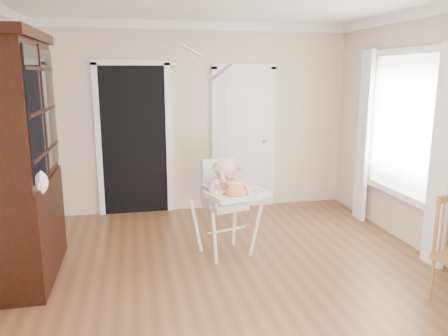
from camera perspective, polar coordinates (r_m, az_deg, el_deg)
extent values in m
plane|color=brown|center=(4.36, 1.52, -14.88)|extent=(5.00, 5.00, 0.00)
plane|color=beige|center=(6.37, -3.60, 6.44)|extent=(4.50, 0.00, 4.50)
cube|color=black|center=(6.33, -11.65, 3.44)|extent=(0.90, 0.03, 2.10)
cube|color=white|center=(6.34, -16.08, 3.23)|extent=(0.08, 0.05, 2.18)
cube|color=white|center=(6.34, -7.22, 3.61)|extent=(0.08, 0.05, 2.18)
cube|color=white|center=(6.26, -12.09, 13.35)|extent=(1.06, 0.05, 0.08)
cube|color=white|center=(6.52, 2.57, 3.71)|extent=(0.80, 0.05, 2.05)
cube|color=white|center=(6.43, -1.24, 3.60)|extent=(0.08, 0.05, 2.13)
cube|color=white|center=(6.65, 6.25, 3.81)|extent=(0.08, 0.05, 2.13)
sphere|color=gold|center=(6.58, 5.35, 3.52)|extent=(0.06, 0.06, 0.06)
cube|color=white|center=(5.57, 22.58, 5.25)|extent=(0.02, 1.20, 1.60)
cube|color=white|center=(5.54, 23.13, 13.90)|extent=(0.06, 1.36, 0.08)
cube|color=white|center=(4.94, 26.61, 1.18)|extent=(0.08, 0.28, 2.30)
cube|color=white|center=(6.22, 17.78, 3.89)|extent=(0.08, 0.28, 2.30)
cylinder|color=white|center=(4.62, -1.21, -9.33)|extent=(0.10, 0.16, 0.63)
cylinder|color=white|center=(4.86, 4.12, -8.27)|extent=(0.15, 0.11, 0.63)
cylinder|color=white|center=(5.01, -3.66, -7.62)|extent=(0.15, 0.11, 0.63)
cylinder|color=white|center=(5.23, 1.38, -6.74)|extent=(0.10, 0.16, 0.63)
cylinder|color=white|center=(4.88, 0.47, -8.08)|extent=(0.47, 0.16, 0.03)
cube|color=silver|center=(4.83, 0.17, -4.74)|extent=(0.49, 0.48, 0.08)
cube|color=silver|center=(4.71, -1.96, -3.61)|extent=(0.14, 0.35, 0.19)
cube|color=silver|center=(4.89, 2.22, -3.01)|extent=(0.14, 0.35, 0.19)
cube|color=silver|center=(4.92, -0.83, -1.41)|extent=(0.40, 0.18, 0.46)
cube|color=white|center=(4.57, 1.69, -3.60)|extent=(0.68, 0.57, 0.03)
cube|color=white|center=(4.40, 3.03, -3.96)|extent=(0.57, 0.20, 0.04)
ellipsoid|color=beige|center=(4.81, -0.01, -2.81)|extent=(0.29, 0.25, 0.30)
sphere|color=beige|center=(4.76, -0.01, 0.02)|extent=(0.26, 0.26, 0.21)
sphere|color=red|center=(4.74, 0.35, -2.25)|extent=(0.15, 0.15, 0.15)
sphere|color=red|center=(4.68, 0.23, -0.80)|extent=(0.08, 0.08, 0.08)
sphere|color=red|center=(4.76, 2.19, -0.03)|extent=(0.07, 0.07, 0.07)
cylinder|color=silver|center=(4.55, 1.64, -3.42)|extent=(0.27, 0.27, 0.01)
cylinder|color=red|center=(4.54, 1.65, -2.68)|extent=(0.21, 0.21, 0.12)
cylinder|color=#F2E08C|center=(4.52, 2.02, -2.06)|extent=(0.09, 0.09, 0.02)
cylinder|color=#E28AC9|center=(4.57, -1.59, -2.72)|extent=(0.07, 0.07, 0.11)
cylinder|color=#976CBD|center=(4.55, -1.60, -1.89)|extent=(0.07, 0.07, 0.03)
cone|color=#976CBD|center=(4.54, -1.60, -1.47)|extent=(0.02, 0.02, 0.04)
cube|color=black|center=(4.75, -24.57, -7.22)|extent=(0.55, 1.32, 0.99)
cube|color=black|center=(4.53, -25.85, 6.71)|extent=(0.50, 1.32, 1.32)
cube|color=black|center=(4.15, -23.37, 6.54)|extent=(0.02, 0.57, 1.15)
cube|color=black|center=(4.79, -21.85, 7.28)|extent=(0.02, 0.57, 1.15)
cube|color=black|center=(4.53, -26.66, 15.29)|extent=(0.59, 1.40, 0.09)
ellipsoid|color=white|center=(4.20, -23.42, -1.78)|extent=(0.22, 0.18, 0.24)
cylinder|color=brown|center=(4.38, 25.50, -12.96)|extent=(0.03, 0.03, 0.42)
cylinder|color=brown|center=(4.21, 25.98, -6.98)|extent=(0.03, 0.03, 0.54)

